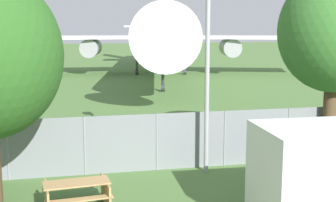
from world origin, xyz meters
TOP-DOWN VIEW (x-y plane):
  - perimeter_fence at (0.00, 9.92)m, footprint 56.07×0.07m
  - airplane at (6.29, 40.06)m, footprint 33.59×41.90m
  - picnic_bench_near_cabin at (-2.90, 7.00)m, footprint 1.99×1.57m
  - tree_left_of_cabin at (6.58, 9.60)m, footprint 4.10×4.10m
  - light_mast at (1.67, 9.36)m, footprint 0.44×0.44m

SIDE VIEW (x-z plane):
  - picnic_bench_near_cabin at x=-2.90m, z-range 0.10..0.86m
  - perimeter_fence at x=0.00m, z-range 0.00..2.07m
  - airplane at x=6.29m, z-range -1.96..10.76m
  - tree_left_of_cabin at x=6.58m, z-range 1.31..8.51m
  - light_mast at x=1.67m, z-range 0.87..9.00m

